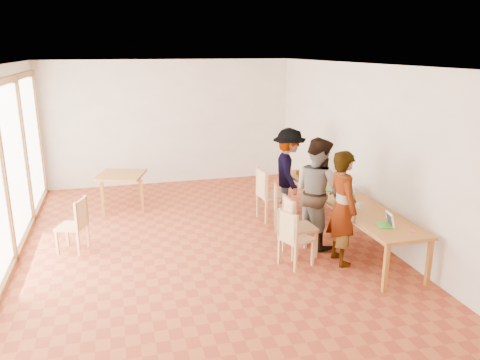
% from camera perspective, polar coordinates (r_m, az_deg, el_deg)
% --- Properties ---
extents(ground, '(8.00, 8.00, 0.00)m').
position_cam_1_polar(ground, '(8.18, -4.88, -7.68)').
color(ground, '#A64C28').
rests_on(ground, ground).
extents(wall_back, '(6.00, 0.10, 3.00)m').
position_cam_1_polar(wall_back, '(11.60, -8.60, 6.92)').
color(wall_back, white).
rests_on(wall_back, ground).
extents(wall_front, '(6.00, 0.10, 3.00)m').
position_cam_1_polar(wall_front, '(4.03, 4.96, -10.01)').
color(wall_front, white).
rests_on(wall_front, ground).
extents(wall_right, '(0.10, 8.00, 3.00)m').
position_cam_1_polar(wall_right, '(8.72, 14.70, 3.68)').
color(wall_right, white).
rests_on(wall_right, ground).
extents(window_wall, '(0.10, 8.00, 3.00)m').
position_cam_1_polar(window_wall, '(7.79, -27.10, 1.04)').
color(window_wall, white).
rests_on(window_wall, ground).
extents(ceiling, '(6.00, 8.00, 0.04)m').
position_cam_1_polar(ceiling, '(7.51, -5.43, 13.96)').
color(ceiling, white).
rests_on(ceiling, wall_back).
extents(communal_table, '(0.80, 4.00, 0.75)m').
position_cam_1_polar(communal_table, '(8.38, 12.55, -2.31)').
color(communal_table, '#A36824').
rests_on(communal_table, ground).
extents(side_table, '(0.90, 0.90, 0.75)m').
position_cam_1_polar(side_table, '(9.98, -14.32, 0.29)').
color(side_table, '#A36824').
rests_on(side_table, ground).
extents(chair_near, '(0.55, 0.55, 0.48)m').
position_cam_1_polar(chair_near, '(7.16, 6.35, -6.39)').
color(chair_near, tan).
rests_on(chair_near, ground).
extents(chair_mid, '(0.47, 0.47, 0.52)m').
position_cam_1_polar(chair_mid, '(7.53, 6.65, -4.93)').
color(chair_mid, tan).
rests_on(chair_mid, ground).
extents(chair_far, '(0.49, 0.49, 0.45)m').
position_cam_1_polar(chair_far, '(8.62, 4.91, -2.72)').
color(chair_far, tan).
rests_on(chair_far, ground).
extents(chair_empty, '(0.53, 0.53, 0.54)m').
position_cam_1_polar(chair_empty, '(9.05, 3.27, -1.12)').
color(chair_empty, tan).
rests_on(chair_empty, ground).
extents(chair_spare, '(0.55, 0.55, 0.48)m').
position_cam_1_polar(chair_spare, '(8.10, -19.32, -4.58)').
color(chair_spare, tan).
rests_on(chair_spare, ground).
extents(person_near, '(0.43, 0.66, 1.79)m').
position_cam_1_polar(person_near, '(7.33, 12.40, -3.33)').
color(person_near, gray).
rests_on(person_near, ground).
extents(person_mid, '(0.93, 1.06, 1.85)m').
position_cam_1_polar(person_mid, '(7.94, 9.44, -1.45)').
color(person_mid, gray).
rests_on(person_mid, ground).
extents(person_far, '(0.84, 1.23, 1.75)m').
position_cam_1_polar(person_far, '(9.39, 5.94, 1.03)').
color(person_far, gray).
rests_on(person_far, ground).
extents(laptop_near, '(0.25, 0.28, 0.21)m').
position_cam_1_polar(laptop_near, '(7.15, 17.48, -4.95)').
color(laptop_near, green).
rests_on(laptop_near, communal_table).
extents(laptop_mid, '(0.24, 0.27, 0.21)m').
position_cam_1_polar(laptop_mid, '(8.50, 13.06, -1.34)').
color(laptop_mid, green).
rests_on(laptop_mid, communal_table).
extents(laptop_far, '(0.28, 0.29, 0.20)m').
position_cam_1_polar(laptop_far, '(8.68, 10.64, -0.85)').
color(laptop_far, green).
rests_on(laptop_far, communal_table).
extents(yellow_mug, '(0.13, 0.13, 0.09)m').
position_cam_1_polar(yellow_mug, '(9.63, 7.16, 0.88)').
color(yellow_mug, orange).
rests_on(yellow_mug, communal_table).
extents(green_bottle, '(0.07, 0.07, 0.28)m').
position_cam_1_polar(green_bottle, '(7.90, 12.95, -2.01)').
color(green_bottle, '#1C7D25').
rests_on(green_bottle, communal_table).
extents(clear_glass, '(0.07, 0.07, 0.09)m').
position_cam_1_polar(clear_glass, '(7.82, 14.24, -3.01)').
color(clear_glass, silver).
rests_on(clear_glass, communal_table).
extents(condiment_cup, '(0.08, 0.08, 0.06)m').
position_cam_1_polar(condiment_cup, '(7.50, 17.64, -4.22)').
color(condiment_cup, white).
rests_on(condiment_cup, communal_table).
extents(pink_phone, '(0.05, 0.10, 0.01)m').
position_cam_1_polar(pink_phone, '(7.08, 20.28, -5.85)').
color(pink_phone, '#E14060').
rests_on(pink_phone, communal_table).
extents(black_pouch, '(0.16, 0.26, 0.09)m').
position_cam_1_polar(black_pouch, '(9.57, 10.09, 0.66)').
color(black_pouch, black).
rests_on(black_pouch, communal_table).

